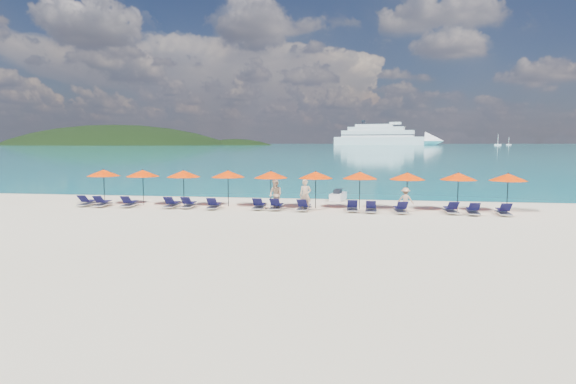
# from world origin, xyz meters

# --- Properties ---
(ground) EXTENTS (1400.00, 1400.00, 0.00)m
(ground) POSITION_xyz_m (0.00, 0.00, 0.00)
(ground) COLOR beige
(sea) EXTENTS (1600.00, 1300.00, 0.01)m
(sea) POSITION_xyz_m (0.00, 660.00, 0.01)
(sea) COLOR #1FA9B2
(sea) RESTS_ON ground
(headland_main) EXTENTS (374.00, 242.00, 126.50)m
(headland_main) POSITION_xyz_m (-300.00, 540.00, -38.00)
(headland_main) COLOR black
(headland_main) RESTS_ON ground
(headland_small) EXTENTS (162.00, 126.00, 85.50)m
(headland_small) POSITION_xyz_m (-150.00, 560.00, -35.00)
(headland_small) COLOR black
(headland_small) RESTS_ON ground
(cruise_ship) EXTENTS (136.32, 51.36, 37.57)m
(cruise_ship) POSITION_xyz_m (38.36, 595.73, 9.78)
(cruise_ship) COLOR white
(cruise_ship) RESTS_ON ground
(sailboat_near) EXTENTS (6.75, 2.25, 12.37)m
(sailboat_near) POSITION_xyz_m (150.14, 524.71, 1.27)
(sailboat_near) COLOR white
(sailboat_near) RESTS_ON ground
(sailboat_far) EXTENTS (5.51, 1.84, 10.10)m
(sailboat_far) POSITION_xyz_m (179.85, 589.47, 1.04)
(sailboat_far) COLOR white
(sailboat_far) RESTS_ON ground
(jetski) EXTENTS (1.14, 2.22, 0.75)m
(jetski) POSITION_xyz_m (2.51, 9.45, 0.31)
(jetski) COLOR silver
(jetski) RESTS_ON ground
(beachgoer_a) EXTENTS (0.73, 0.53, 1.85)m
(beachgoer_a) POSITION_xyz_m (0.88, 3.93, 0.93)
(beachgoer_a) COLOR tan
(beachgoer_a) RESTS_ON ground
(beachgoer_b) EXTENTS (0.99, 0.92, 1.78)m
(beachgoer_b) POSITION_xyz_m (-0.94, 4.29, 0.89)
(beachgoer_b) COLOR tan
(beachgoer_b) RESTS_ON ground
(beachgoer_c) EXTENTS (0.96, 0.54, 1.41)m
(beachgoer_c) POSITION_xyz_m (6.57, 4.44, 0.71)
(beachgoer_c) COLOR tan
(beachgoer_c) RESTS_ON ground
(umbrella_0) EXTENTS (2.10, 2.10, 2.28)m
(umbrella_0) POSITION_xyz_m (-12.32, 5.20, 2.02)
(umbrella_0) COLOR black
(umbrella_0) RESTS_ON ground
(umbrella_1) EXTENTS (2.10, 2.10, 2.28)m
(umbrella_1) POSITION_xyz_m (-9.66, 5.22, 2.02)
(umbrella_1) COLOR black
(umbrella_1) RESTS_ON ground
(umbrella_2) EXTENTS (2.10, 2.10, 2.28)m
(umbrella_2) POSITION_xyz_m (-6.92, 5.13, 2.02)
(umbrella_2) COLOR black
(umbrella_2) RESTS_ON ground
(umbrella_3) EXTENTS (2.10, 2.10, 2.28)m
(umbrella_3) POSITION_xyz_m (-4.13, 5.39, 2.02)
(umbrella_3) COLOR black
(umbrella_3) RESTS_ON ground
(umbrella_4) EXTENTS (2.10, 2.10, 2.28)m
(umbrella_4) POSITION_xyz_m (-1.38, 5.15, 2.02)
(umbrella_4) COLOR black
(umbrella_4) RESTS_ON ground
(umbrella_5) EXTENTS (2.10, 2.10, 2.28)m
(umbrella_5) POSITION_xyz_m (1.34, 5.25, 2.02)
(umbrella_5) COLOR black
(umbrella_5) RESTS_ON ground
(umbrella_6) EXTENTS (2.10, 2.10, 2.28)m
(umbrella_6) POSITION_xyz_m (3.97, 5.36, 2.02)
(umbrella_6) COLOR black
(umbrella_6) RESTS_ON ground
(umbrella_7) EXTENTS (2.10, 2.10, 2.28)m
(umbrella_7) POSITION_xyz_m (6.71, 5.11, 2.02)
(umbrella_7) COLOR black
(umbrella_7) RESTS_ON ground
(umbrella_8) EXTENTS (2.10, 2.10, 2.28)m
(umbrella_8) POSITION_xyz_m (9.60, 5.33, 2.02)
(umbrella_8) COLOR black
(umbrella_8) RESTS_ON ground
(umbrella_9) EXTENTS (2.10, 2.10, 2.28)m
(umbrella_9) POSITION_xyz_m (12.26, 5.11, 2.02)
(umbrella_9) COLOR black
(umbrella_9) RESTS_ON ground
(lounger_0) EXTENTS (0.70, 1.73, 0.66)m
(lounger_0) POSITION_xyz_m (-12.87, 4.15, 0.24)
(lounger_0) COLOR silver
(lounger_0) RESTS_ON ground
(lounger_1) EXTENTS (0.78, 1.75, 0.66)m
(lounger_1) POSITION_xyz_m (-11.79, 3.99, 0.24)
(lounger_1) COLOR silver
(lounger_1) RESTS_ON ground
(lounger_2) EXTENTS (0.78, 1.75, 0.66)m
(lounger_2) POSITION_xyz_m (-10.05, 4.09, 0.24)
(lounger_2) COLOR silver
(lounger_2) RESTS_ON ground
(lounger_3) EXTENTS (0.70, 1.73, 0.66)m
(lounger_3) POSITION_xyz_m (-7.32, 4.14, 0.24)
(lounger_3) COLOR silver
(lounger_3) RESTS_ON ground
(lounger_4) EXTENTS (0.72, 1.73, 0.66)m
(lounger_4) POSITION_xyz_m (-6.27, 4.19, 0.24)
(lounger_4) COLOR silver
(lounger_4) RESTS_ON ground
(lounger_5) EXTENTS (0.76, 1.75, 0.66)m
(lounger_5) POSITION_xyz_m (-4.62, 3.95, 0.24)
(lounger_5) COLOR silver
(lounger_5) RESTS_ON ground
(lounger_6) EXTENTS (0.69, 1.72, 0.66)m
(lounger_6) POSITION_xyz_m (-1.92, 4.19, 0.24)
(lounger_6) COLOR silver
(lounger_6) RESTS_ON ground
(lounger_7) EXTENTS (0.66, 1.71, 0.66)m
(lounger_7) POSITION_xyz_m (-0.85, 4.15, 0.24)
(lounger_7) COLOR silver
(lounger_7) RESTS_ON ground
(lounger_8) EXTENTS (0.78, 1.75, 0.66)m
(lounger_8) POSITION_xyz_m (0.78, 4.03, 0.24)
(lounger_8) COLOR silver
(lounger_8) RESTS_ON ground
(lounger_9) EXTENTS (0.69, 1.72, 0.66)m
(lounger_9) POSITION_xyz_m (3.56, 4.18, 0.24)
(lounger_9) COLOR silver
(lounger_9) RESTS_ON ground
(lounger_10) EXTENTS (0.70, 1.73, 0.66)m
(lounger_10) POSITION_xyz_m (4.63, 3.95, 0.24)
(lounger_10) COLOR silver
(lounger_10) RESTS_ON ground
(lounger_11) EXTENTS (0.78, 1.75, 0.66)m
(lounger_11) POSITION_xyz_m (6.26, 3.85, 0.24)
(lounger_11) COLOR silver
(lounger_11) RESTS_ON ground
(lounger_12) EXTENTS (0.69, 1.72, 0.66)m
(lounger_12) POSITION_xyz_m (9.04, 4.17, 0.24)
(lounger_12) COLOR silver
(lounger_12) RESTS_ON ground
(lounger_13) EXTENTS (0.76, 1.75, 0.66)m
(lounger_13) POSITION_xyz_m (10.16, 3.90, 0.24)
(lounger_13) COLOR silver
(lounger_13) RESTS_ON ground
(lounger_14) EXTENTS (0.73, 1.74, 0.66)m
(lounger_14) POSITION_xyz_m (11.76, 3.93, 0.24)
(lounger_14) COLOR silver
(lounger_14) RESTS_ON ground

